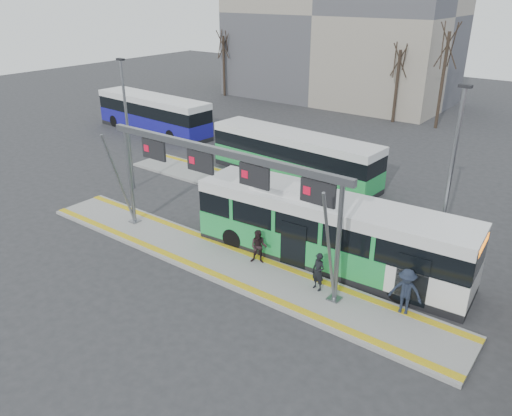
{
  "coord_description": "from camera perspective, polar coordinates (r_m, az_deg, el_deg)",
  "views": [
    {
      "loc": [
        13.09,
        -14.92,
        11.56
      ],
      "look_at": [
        -0.45,
        3.0,
        1.59
      ],
      "focal_mm": 35.0,
      "sensor_mm": 36.0,
      "label": 1
    }
  ],
  "objects": [
    {
      "name": "lamp_west",
      "position": [
        31.05,
        -14.52,
        9.43
      ],
      "size": [
        0.5,
        0.25,
        7.88
      ],
      "color": "slate",
      "rests_on": "ground"
    },
    {
      "name": "tree_left",
      "position": [
        48.09,
        16.07,
        15.9
      ],
      "size": [
        1.4,
        1.4,
        7.35
      ],
      "color": "#382B21",
      "rests_on": "ground"
    },
    {
      "name": "ground",
      "position": [
        22.97,
        -3.63,
        -6.34
      ],
      "size": [
        120.0,
        120.0,
        0.0
      ],
      "primitive_type": "plane",
      "color": "#2D2D30",
      "rests_on": "ground"
    },
    {
      "name": "tree_mid",
      "position": [
        46.81,
        21.05,
        16.91
      ],
      "size": [
        1.4,
        1.4,
        9.29
      ],
      "color": "#382B21",
      "rests_on": "ground"
    },
    {
      "name": "tactile_main",
      "position": [
        22.89,
        -3.64,
        -5.99
      ],
      "size": [
        22.0,
        2.65,
        0.02
      ],
      "color": "gold",
      "rests_on": "platform_main"
    },
    {
      "name": "passenger_b",
      "position": [
        22.34,
        0.31,
        -4.45
      ],
      "size": [
        0.95,
        0.87,
        1.58
      ],
      "primitive_type": "imported",
      "rotation": [
        0.0,
        0.0,
        0.44
      ],
      "color": "black",
      "rests_on": "platform_main"
    },
    {
      "name": "hero_bus",
      "position": [
        22.46,
        8.2,
        -2.71
      ],
      "size": [
        12.72,
        3.5,
        3.46
      ],
      "rotation": [
        0.0,
        0.0,
        0.07
      ],
      "color": "black",
      "rests_on": "ground"
    },
    {
      "name": "passenger_a",
      "position": [
        20.58,
        7.13,
        -7.25
      ],
      "size": [
        0.67,
        0.52,
        1.64
      ],
      "primitive_type": "imported",
      "rotation": [
        0.0,
        0.0,
        -0.24
      ],
      "color": "black",
      "rests_on": "platform_main"
    },
    {
      "name": "platform_main",
      "position": [
        22.93,
        -3.64,
        -6.18
      ],
      "size": [
        22.0,
        3.0,
        0.15
      ],
      "primitive_type": "cube",
      "color": "gray",
      "rests_on": "ground"
    },
    {
      "name": "tactile_second",
      "position": [
        31.65,
        1.59,
        2.81
      ],
      "size": [
        20.0,
        0.35,
        0.02
      ],
      "color": "gold",
      "rests_on": "platform_second"
    },
    {
      "name": "passenger_c",
      "position": [
        19.8,
        16.75,
        -9.15
      ],
      "size": [
        1.33,
        0.92,
        1.89
      ],
      "primitive_type": "imported",
      "rotation": [
        0.0,
        0.0,
        0.19
      ],
      "color": "#1C2333",
      "rests_on": "platform_main"
    },
    {
      "name": "bg_bus_green",
      "position": [
        32.77,
        4.34,
        5.93
      ],
      "size": [
        12.04,
        3.19,
        2.98
      ],
      "rotation": [
        0.0,
        0.0,
        -0.06
      ],
      "color": "black",
      "rests_on": "ground"
    },
    {
      "name": "apartment_block",
      "position": [
        57.73,
        9.72,
        21.29
      ],
      "size": [
        24.5,
        12.5,
        18.4
      ],
      "color": "gray",
      "rests_on": "ground"
    },
    {
      "name": "gantry",
      "position": [
        21.53,
        -4.19,
        4.16
      ],
      "size": [
        13.0,
        1.68,
        5.2
      ],
      "color": "slate",
      "rests_on": "platform_main"
    },
    {
      "name": "bg_bus_blue",
      "position": [
        44.56,
        -11.65,
        10.44
      ],
      "size": [
        11.99,
        3.29,
        3.09
      ],
      "rotation": [
        0.0,
        0.0,
        -0.06
      ],
      "color": "black",
      "rests_on": "ground"
    },
    {
      "name": "tree_far",
      "position": [
        58.83,
        -3.75,
        18.14
      ],
      "size": [
        1.4,
        1.4,
        7.48
      ],
      "color": "#382B21",
      "rests_on": "ground"
    },
    {
      "name": "lamp_east",
      "position": [
        21.85,
        21.25,
        2.97
      ],
      "size": [
        0.5,
        0.25,
        8.2
      ],
      "color": "slate",
      "rests_on": "ground"
    },
    {
      "name": "platform_second",
      "position": [
        30.81,
        0.34,
        2.05
      ],
      "size": [
        20.0,
        3.0,
        0.15
      ],
      "primitive_type": "cube",
      "color": "gray",
      "rests_on": "ground"
    }
  ]
}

